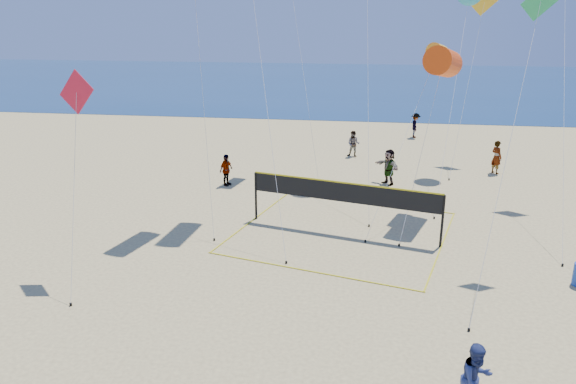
# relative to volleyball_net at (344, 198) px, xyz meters

# --- Properties ---
(ocean) EXTENTS (140.00, 50.00, 0.03)m
(ocean) POSITION_rel_volleyball_net_xyz_m (0.63, 49.44, -1.50)
(ocean) COLOR navy
(ocean) RESTS_ON ground
(bystander_a) EXTENTS (1.13, 1.07, 1.84)m
(bystander_a) POSITION_rel_volleyball_net_xyz_m (3.58, -10.84, -0.59)
(bystander_a) COLOR navy
(bystander_a) RESTS_ON ground
(far_person_0) EXTENTS (0.79, 1.08, 1.71)m
(far_person_0) POSITION_rel_volleyball_net_xyz_m (-6.50, 5.73, -0.66)
(far_person_0) COLOR gray
(far_person_0) RESTS_ON ground
(far_person_1) EXTENTS (1.54, 1.77, 1.93)m
(far_person_1) POSITION_rel_volleyball_net_xyz_m (2.10, 7.17, -0.55)
(far_person_1) COLOR gray
(far_person_1) RESTS_ON ground
(far_person_2) EXTENTS (0.77, 0.84, 1.92)m
(far_person_2) POSITION_rel_volleyball_net_xyz_m (8.26, 10.13, -0.55)
(far_person_2) COLOR gray
(far_person_2) RESTS_ON ground
(far_person_3) EXTENTS (0.93, 0.80, 1.66)m
(far_person_3) POSITION_rel_volleyball_net_xyz_m (0.05, 12.83, -0.68)
(far_person_3) COLOR gray
(far_person_3) RESTS_ON ground
(far_person_4) EXTENTS (0.75, 1.21, 1.80)m
(far_person_4) POSITION_rel_volleyball_net_xyz_m (4.36, 19.02, -0.61)
(far_person_4) COLOR gray
(far_person_4) RESTS_ON ground
(volleyball_net) EXTENTS (10.14, 10.03, 2.23)m
(volleyball_net) POSITION_rel_volleyball_net_xyz_m (0.00, 0.00, 0.00)
(volleyball_net) COLOR black
(volleyball_net) RESTS_ON ground
(kite_2) EXTENTS (3.50, 6.12, 7.67)m
(kite_2) POSITION_rel_volleyball_net_xyz_m (3.82, 4.15, 5.67)
(kite_2) COLOR yellow
(kite_2) RESTS_ON ground
(kite_3) EXTENTS (1.52, 3.27, 7.18)m
(kite_3) POSITION_rel_volleyball_net_xyz_m (-8.87, -4.66, 4.56)
(kite_3) COLOR red
(kite_3) RESTS_ON ground
(kite_4) EXTENTS (3.14, 6.19, 9.98)m
(kite_4) POSITION_rel_volleyball_net_xyz_m (6.29, -1.68, 7.01)
(kite_4) COLOR #2CB45D
(kite_4) RESTS_ON ground
(kite_9) EXTENTS (2.81, 5.87, 10.24)m
(kite_9) POSITION_rel_volleyball_net_xyz_m (7.30, 13.69, 7.35)
(kite_9) COLOR yellow
(kite_9) RESTS_ON ground
(kite_10) EXTENTS (2.71, 5.94, 7.63)m
(kite_10) POSITION_rel_volleyball_net_xyz_m (3.98, 3.15, 5.33)
(kite_10) COLOR #EA450C
(kite_10) RESTS_ON ground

